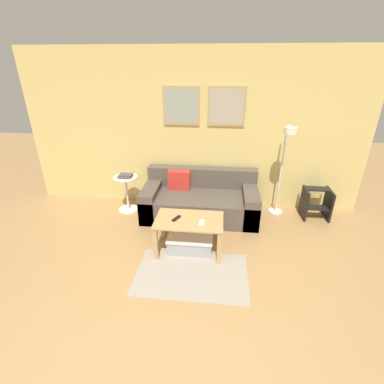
% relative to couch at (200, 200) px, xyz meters
% --- Properties ---
extents(wall_back, '(5.60, 0.09, 2.55)m').
position_rel_couch_xyz_m(wall_back, '(-0.17, 0.47, 1.03)').
color(wall_back, '#DDC472').
rests_on(wall_back, ground_plane).
extents(area_rug, '(1.33, 0.85, 0.01)m').
position_rel_couch_xyz_m(area_rug, '(0.02, -1.47, -0.25)').
color(area_rug, '#A39989').
rests_on(area_rug, ground_plane).
extents(couch, '(1.83, 0.88, 0.71)m').
position_rel_couch_xyz_m(couch, '(0.00, 0.00, 0.00)').
color(couch, brown).
rests_on(couch, ground_plane).
extents(coffee_table, '(0.88, 0.54, 0.48)m').
position_rel_couch_xyz_m(coffee_table, '(-0.06, -0.99, 0.12)').
color(coffee_table, tan).
rests_on(coffee_table, ground_plane).
extents(storage_bin, '(0.60, 0.37, 0.21)m').
position_rel_couch_xyz_m(storage_bin, '(-0.05, -0.98, -0.15)').
color(storage_bin, '#9EA3A8').
rests_on(storage_bin, ground_plane).
extents(floor_lamp, '(0.23, 0.46, 1.49)m').
position_rel_couch_xyz_m(floor_lamp, '(1.27, 0.07, 0.77)').
color(floor_lamp, white).
rests_on(floor_lamp, ground_plane).
extents(side_table, '(0.40, 0.40, 0.61)m').
position_rel_couch_xyz_m(side_table, '(-1.23, 0.02, 0.11)').
color(side_table, white).
rests_on(side_table, ground_plane).
extents(book_stack, '(0.23, 0.18, 0.05)m').
position_rel_couch_xyz_m(book_stack, '(-1.22, 0.01, 0.38)').
color(book_stack, '#B73333').
rests_on(book_stack, side_table).
extents(remote_control, '(0.10, 0.15, 0.02)m').
position_rel_couch_xyz_m(remote_control, '(-0.22, -1.00, 0.23)').
color(remote_control, black).
rests_on(remote_control, coffee_table).
extents(cell_phone, '(0.07, 0.14, 0.01)m').
position_rel_couch_xyz_m(cell_phone, '(0.11, -1.06, 0.22)').
color(cell_phone, silver).
rests_on(cell_phone, coffee_table).
extents(step_stool, '(0.40, 0.38, 0.48)m').
position_rel_couch_xyz_m(step_stool, '(1.87, 0.11, 0.00)').
color(step_stool, black).
rests_on(step_stool, ground_plane).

